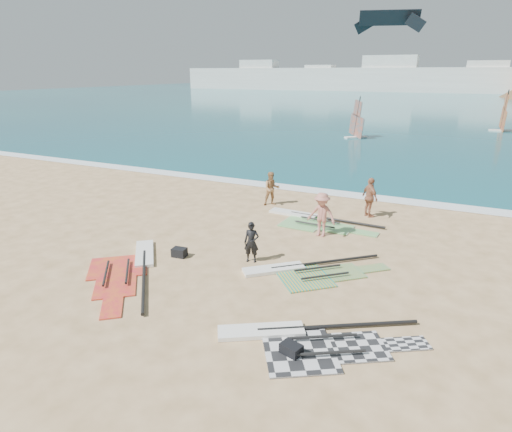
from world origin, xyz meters
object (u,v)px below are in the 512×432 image
at_px(rig_orange, 305,271).
at_px(beachgoer_left, 272,189).
at_px(person_wetsuit, 252,242).
at_px(rig_green, 311,220).
at_px(gear_bag_far, 291,350).
at_px(beachgoer_back, 370,198).
at_px(beachgoer_mid, 322,215).
at_px(rig_red, 130,268).
at_px(gear_bag_near, 179,252).
at_px(rig_grey, 304,339).

distance_m(rig_orange, beachgoer_left, 8.12).
relative_size(person_wetsuit, beachgoer_left, 0.86).
distance_m(rig_green, rig_orange, 5.52).
relative_size(gear_bag_far, beachgoer_back, 0.27).
bearing_deg(beachgoer_mid, rig_orange, -75.81).
bearing_deg(beachgoer_left, rig_red, -132.42).
bearing_deg(gear_bag_near, rig_green, 61.94).
relative_size(gear_bag_near, beachgoer_left, 0.30).
xyz_separation_m(rig_green, beachgoer_back, (2.29, 1.82, 0.92)).
bearing_deg(gear_bag_near, gear_bag_far, -32.05).
bearing_deg(beachgoer_back, beachgoer_left, 47.88).
height_order(gear_bag_near, beachgoer_back, beachgoer_back).
height_order(rig_orange, person_wetsuit, person_wetsuit).
distance_m(gear_bag_far, person_wetsuit, 5.66).
relative_size(gear_bag_near, beachgoer_mid, 0.28).
distance_m(rig_red, beachgoer_left, 9.41).
xyz_separation_m(gear_bag_near, person_wetsuit, (2.67, 0.79, 0.60)).
height_order(rig_orange, gear_bag_far, gear_bag_far).
xyz_separation_m(rig_orange, beachgoer_back, (0.73, 7.12, 0.92)).
height_order(beachgoer_left, beachgoer_mid, beachgoer_mid).
bearing_deg(beachgoer_left, gear_bag_far, -97.72).
relative_size(rig_orange, gear_bag_near, 9.00).
distance_m(rig_red, gear_bag_far, 7.26).
distance_m(rig_orange, person_wetsuit, 2.23).
height_order(rig_orange, gear_bag_near, gear_bag_near).
bearing_deg(person_wetsuit, gear_bag_far, -69.58).
xyz_separation_m(rig_grey, beachgoer_mid, (-1.92, 7.48, 0.91)).
distance_m(person_wetsuit, beachgoer_mid, 3.93).
relative_size(rig_grey, beachgoer_mid, 2.82).
xyz_separation_m(rig_red, beachgoer_mid, (5.14, 6.06, 0.91)).
height_order(rig_orange, beachgoer_left, beachgoer_left).
bearing_deg(rig_orange, gear_bag_far, -116.28).
bearing_deg(beachgoer_mid, beachgoer_back, 74.04).
xyz_separation_m(rig_green, rig_orange, (1.56, -5.29, -0.00)).
xyz_separation_m(person_wetsuit, beachgoer_back, (2.84, 7.09, 0.20)).
xyz_separation_m(rig_green, beachgoer_mid, (0.97, -1.64, 0.91)).
bearing_deg(beachgoer_left, beachgoer_back, -30.48).
relative_size(rig_grey, person_wetsuit, 3.53).
distance_m(rig_grey, gear_bag_near, 6.83).
distance_m(gear_bag_near, gear_bag_far, 7.08).
distance_m(rig_grey, rig_green, 9.56).
height_order(rig_grey, gear_bag_near, gear_bag_near).
bearing_deg(rig_red, rig_orange, 73.99).
bearing_deg(person_wetsuit, rig_green, 68.24).
bearing_deg(gear_bag_near, rig_orange, 9.00).
relative_size(rig_red, beachgoer_left, 3.01).
height_order(rig_red, beachgoer_mid, beachgoer_mid).
bearing_deg(beachgoer_mid, rig_red, -125.31).
height_order(rig_red, gear_bag_far, gear_bag_far).
bearing_deg(beachgoer_left, gear_bag_near, -127.30).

